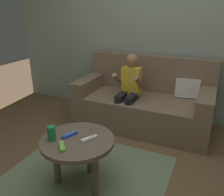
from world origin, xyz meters
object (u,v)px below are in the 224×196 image
Objects in this scene: couch at (144,103)px; game_remote_white_near_edge at (89,139)px; person_seated_on_couch at (129,88)px; coffee_table at (78,147)px; game_remote_lime_far_corner at (62,147)px; soda_can at (52,133)px; game_remote_blue_center at (70,135)px.

couch reaches higher than game_remote_white_near_edge.
person_seated_on_couch is 1.20m from coffee_table.
person_seated_on_couch is at bearing -129.16° from couch.
coffee_table is (-0.15, -1.37, 0.08)m from couch.
game_remote_lime_far_corner is 1.06× the size of soda_can.
game_remote_blue_center is 0.18m from game_remote_lime_far_corner.
game_remote_lime_far_corner is at bearing -91.42° from person_seated_on_couch.
soda_can is at bearing -97.96° from person_seated_on_couch.
game_remote_white_near_edge is at bearing 23.65° from soda_can.
game_remote_lime_far_corner is (-0.13, -0.19, 0.00)m from game_remote_white_near_edge.
game_remote_white_near_edge is at bearing -85.15° from person_seated_on_couch.
game_remote_white_near_edge is (-0.05, -1.35, 0.17)m from couch.
soda_can is (-0.33, -1.48, 0.22)m from couch.
game_remote_blue_center is 0.16m from soda_can.
couch is at bearing 83.16° from game_remote_lime_far_corner.
coffee_table is at bearing -5.93° from game_remote_blue_center.
couch reaches higher than game_remote_blue_center.
person_seated_on_couch is (-0.15, -0.19, 0.24)m from couch.
couch is 1.53m from soda_can.
coffee_table is 0.25m from soda_can.
soda_can reaches higher than game_remote_blue_center.
couch is 13.14× the size of game_remote_lime_far_corner.
game_remote_white_near_edge is 0.98× the size of game_remote_blue_center.
coffee_table is at bearing -168.38° from game_remote_white_near_edge.
person_seated_on_couch is at bearing 88.58° from game_remote_lime_far_corner.
person_seated_on_couch is at bearing 90.03° from coffee_table.
game_remote_lime_far_corner is at bearing -125.03° from game_remote_white_near_edge.
soda_can is (-0.18, -1.29, -0.02)m from person_seated_on_couch.
couch is 2.77× the size of coffee_table.
couch is 11.90× the size of game_remote_blue_center.
coffee_table is 4.75× the size of game_remote_lime_far_corner.
person_seated_on_couch is at bearing 86.00° from game_remote_blue_center.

